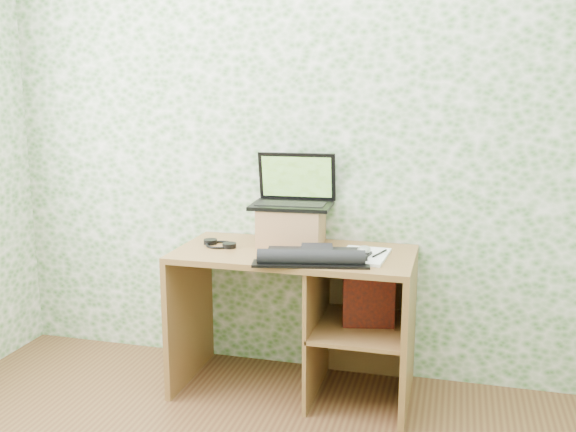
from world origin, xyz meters
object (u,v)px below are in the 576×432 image
(desk, at_px, (310,301))
(keyboard, at_px, (314,256))
(laptop, at_px, (294,194))
(notepad, at_px, (363,256))
(riser, at_px, (291,226))

(desk, xyz_separation_m, keyboard, (0.06, -0.19, 0.30))
(laptop, height_order, notepad, laptop)
(riser, bearing_deg, desk, -41.51)
(riser, height_order, laptop, laptop)
(laptop, bearing_deg, keyboard, -64.90)
(desk, bearing_deg, notepad, -11.07)
(laptop, distance_m, notepad, 0.52)
(laptop, bearing_deg, riser, -93.52)
(riser, xyz_separation_m, keyboard, (0.19, -0.31, -0.07))
(notepad, bearing_deg, keyboard, -143.65)
(desk, bearing_deg, riser, 138.49)
(keyboard, bearing_deg, laptop, 107.19)
(notepad, bearing_deg, laptop, 155.75)
(riser, xyz_separation_m, laptop, (0.00, 0.04, 0.16))
(riser, bearing_deg, notepad, -22.64)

